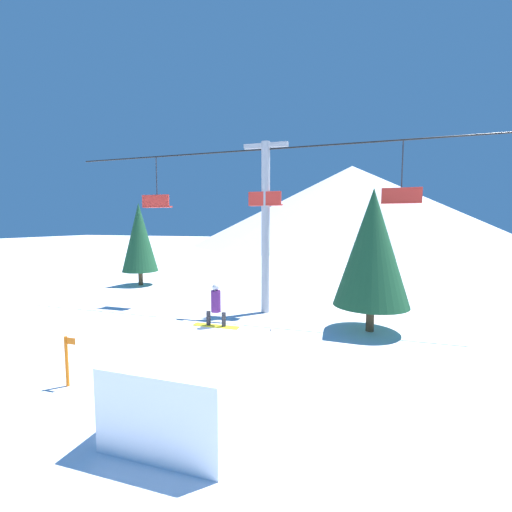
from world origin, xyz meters
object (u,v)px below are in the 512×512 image
object	(u,v)px
snowboarder	(216,306)
distant_skier	(352,288)
snow_ramp	(197,381)
pine_tree_near	(372,248)
trail_marker	(67,360)

from	to	relation	value
snowboarder	distant_skier	bearing A→B (deg)	76.67
snow_ramp	pine_tree_near	size ratio (longest dim) A/B	0.59
snowboarder	pine_tree_near	xyz separation A→B (m)	(4.44, 7.06, 1.33)
snow_ramp	snowboarder	distance (m)	2.23
snow_ramp	pine_tree_near	distance (m)	10.06
snowboarder	snow_ramp	bearing A→B (deg)	-83.49
distant_skier	trail_marker	bearing A→B (deg)	-116.31
trail_marker	snowboarder	bearing A→B (deg)	16.96
trail_marker	distant_skier	size ratio (longest dim) A/B	1.25
snowboarder	trail_marker	world-z (taller)	snowboarder
snow_ramp	trail_marker	distance (m)	4.49
snow_ramp	distant_skier	size ratio (longest dim) A/B	3.09
snowboarder	trail_marker	size ratio (longest dim) A/B	0.91
snowboarder	trail_marker	distance (m)	4.79
trail_marker	distant_skier	distance (m)	17.29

